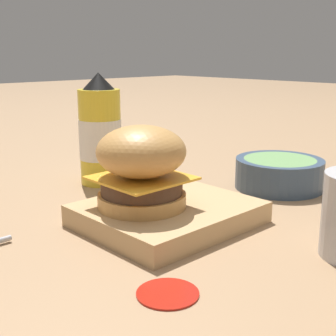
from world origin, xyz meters
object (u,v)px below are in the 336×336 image
object	(u,v)px
serving_board	(168,214)
side_bowl	(279,173)
ketchup_bottle	(100,134)
burger	(145,166)

from	to	relation	value
serving_board	side_bowl	bearing A→B (deg)	178.80
serving_board	ketchup_bottle	bearing A→B (deg)	-103.69
burger	ketchup_bottle	bearing A→B (deg)	-111.53
serving_board	ketchup_bottle	xyz separation A→B (m)	(-0.06, -0.23, 0.07)
side_bowl	serving_board	bearing A→B (deg)	-1.20
serving_board	side_bowl	distance (m)	0.26
burger	side_bowl	world-z (taller)	burger
serving_board	ketchup_bottle	distance (m)	0.25
ketchup_bottle	side_bowl	bearing A→B (deg)	130.22
burger	serving_board	bearing A→B (deg)	158.20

